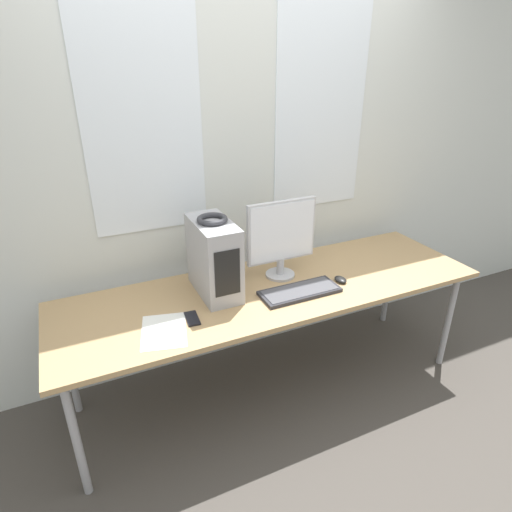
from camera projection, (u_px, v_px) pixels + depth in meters
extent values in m
plane|color=#47423D|center=(301.00, 425.00, 2.45)|extent=(14.00, 14.00, 0.00)
cube|color=silver|center=(238.00, 159.00, 2.59)|extent=(8.00, 0.06, 2.70)
cube|color=white|center=(142.00, 112.00, 2.22)|extent=(0.64, 0.01, 1.30)
cube|color=white|center=(321.00, 103.00, 2.64)|extent=(0.64, 0.01, 1.30)
cube|color=tan|center=(274.00, 289.00, 2.45)|extent=(2.45, 0.74, 0.03)
cylinder|color=#99999E|center=(76.00, 440.00, 1.93)|extent=(0.04, 0.04, 0.69)
cylinder|color=#99999E|center=(448.00, 320.00, 2.80)|extent=(0.04, 0.04, 0.69)
cylinder|color=#99999E|center=(69.00, 364.00, 2.41)|extent=(0.04, 0.04, 0.69)
cylinder|color=#99999E|center=(388.00, 282.00, 3.28)|extent=(0.04, 0.04, 0.69)
cube|color=#9E9EA3|center=(214.00, 258.00, 2.31)|extent=(0.19, 0.39, 0.42)
cube|color=black|center=(228.00, 273.00, 2.14)|extent=(0.14, 0.00, 0.25)
torus|color=#333338|center=(212.00, 219.00, 2.21)|extent=(0.16, 0.16, 0.03)
cylinder|color=#B7B7BC|center=(280.00, 274.00, 2.56)|extent=(0.17, 0.17, 0.02)
cylinder|color=#B7B7BC|center=(280.00, 266.00, 2.54)|extent=(0.05, 0.05, 0.10)
cube|color=#B7B7BC|center=(281.00, 231.00, 2.45)|extent=(0.43, 0.03, 0.36)
cube|color=white|center=(283.00, 232.00, 2.43)|extent=(0.40, 0.00, 0.34)
cube|color=#28282D|center=(300.00, 292.00, 2.37)|extent=(0.45, 0.18, 0.02)
cube|color=#47474C|center=(300.00, 290.00, 2.37)|extent=(0.42, 0.15, 0.00)
ellipsoid|color=black|center=(341.00, 280.00, 2.49)|extent=(0.06, 0.09, 0.03)
cube|color=black|center=(192.00, 318.00, 2.14)|extent=(0.07, 0.13, 0.01)
cube|color=white|center=(164.00, 331.00, 2.05)|extent=(0.27, 0.34, 0.00)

